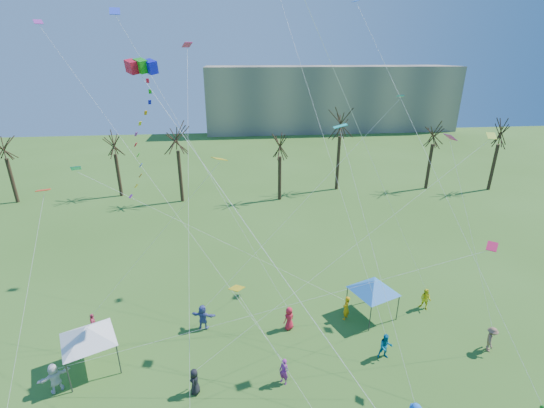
{
  "coord_description": "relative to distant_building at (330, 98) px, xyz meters",
  "views": [
    {
      "loc": [
        -2.86,
        -11.81,
        17.73
      ],
      "look_at": [
        -0.98,
        5.0,
        11.0
      ],
      "focal_mm": 25.0,
      "sensor_mm": 36.0,
      "label": 1
    }
  ],
  "objects": [
    {
      "name": "distant_building",
      "position": [
        0.0,
        0.0,
        0.0
      ],
      "size": [
        60.0,
        14.0,
        15.0
      ],
      "primitive_type": "cube",
      "color": "gray",
      "rests_on": "ground"
    },
    {
      "name": "bare_tree_row",
      "position": [
        -17.26,
        -46.07,
        -0.29
      ],
      "size": [
        68.5,
        8.86,
        11.57
      ],
      "color": "black",
      "rests_on": "ground"
    },
    {
      "name": "big_box_kite",
      "position": [
        -29.59,
        -72.24,
        5.63
      ],
      "size": [
        6.94,
        7.85,
        23.44
      ],
      "color": "red",
      "rests_on": "ground"
    },
    {
      "name": "canopy_tent_white",
      "position": [
        -33.63,
        -75.04,
        -4.93
      ],
      "size": [
        3.68,
        3.68,
        3.03
      ],
      "color": "#3F3F44",
      "rests_on": "ground"
    },
    {
      "name": "canopy_tent_blue",
      "position": [
        -15.2,
        -72.09,
        -5.03
      ],
      "size": [
        3.63,
        3.63,
        2.92
      ],
      "color": "#3F3F44",
      "rests_on": "ground"
    },
    {
      "name": "festival_crowd",
      "position": [
        -22.35,
        -76.48,
        -6.64
      ],
      "size": [
        27.65,
        11.15,
        1.85
      ],
      "color": "red",
      "rests_on": "ground"
    },
    {
      "name": "small_kites_aloft",
      "position": [
        -22.6,
        -71.64,
        6.07
      ],
      "size": [
        31.06,
        19.9,
        34.61
      ],
      "color": "#FF330D",
      "rests_on": "ground"
    }
  ]
}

